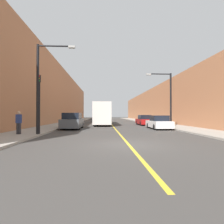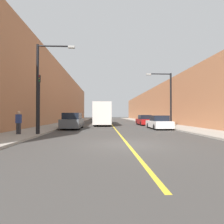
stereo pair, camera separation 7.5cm
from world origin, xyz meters
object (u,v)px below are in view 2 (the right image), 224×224
street_lamp_right (168,95)px  traffic_light (39,102)px  pedestrian (19,122)px  parked_suv_left (73,121)px  street_lamp_left (41,82)px  bus (102,114)px  car_right_near (159,123)px  car_right_mid (144,120)px

street_lamp_right → traffic_light: street_lamp_right is taller
street_lamp_right → pedestrian: street_lamp_right is taller
parked_suv_left → street_lamp_left: street_lamp_left is taller
bus → pedestrian: (-6.27, -14.90, -0.73)m
car_right_near → traffic_light: bearing=-153.0°
bus → car_right_mid: bearing=-15.9°
parked_suv_left → street_lamp_right: (10.89, -0.39, 2.96)m
bus → car_right_near: (6.41, -9.12, -1.09)m
traffic_light → car_right_near: bearing=27.0°
car_right_mid → street_lamp_right: size_ratio=0.75×
bus → car_right_near: 11.19m
car_right_near → street_lamp_left: size_ratio=0.63×
traffic_light → bus: bearing=72.1°
bus → car_right_near: bearing=-54.9°
bus → car_right_near: size_ratio=2.77×
car_right_near → pedestrian: bearing=-155.5°
car_right_near → bus: bearing=125.1°
traffic_light → parked_suv_left: bearing=77.0°
parked_suv_left → traffic_light: 6.67m
pedestrian → parked_suv_left: bearing=65.1°
car_right_mid → street_lamp_right: (1.07, -7.08, 3.10)m
street_lamp_left → street_lamp_right: 13.54m
bus → pedestrian: size_ratio=6.93×
car_right_near → traffic_light: size_ratio=0.96×
bus → pedestrian: bus is taller
parked_suv_left → street_lamp_left: 7.27m
car_right_near → street_lamp_right: street_lamp_right is taller
car_right_mid → car_right_near: bearing=-90.8°
bus → car_right_mid: (6.50, -1.85, -1.08)m
car_right_mid → street_lamp_right: street_lamp_right is taller
parked_suv_left → traffic_light: (-1.45, -6.27, 1.75)m
street_lamp_right → pedestrian: (-13.83, -5.97, -2.76)m
bus → traffic_light: traffic_light is taller
car_right_mid → street_lamp_left: street_lamp_left is taller
parked_suv_left → car_right_mid: bearing=34.3°
pedestrian → car_right_mid: bearing=45.6°
bus → street_lamp_right: size_ratio=1.94×
street_lamp_right → car_right_mid: bearing=98.6°
car_right_near → pedestrian: size_ratio=2.50×
street_lamp_left → pedestrian: size_ratio=3.94×
parked_suv_left → pedestrian: 7.01m
parked_suv_left → pedestrian: pedestrian is taller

